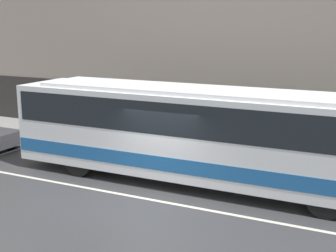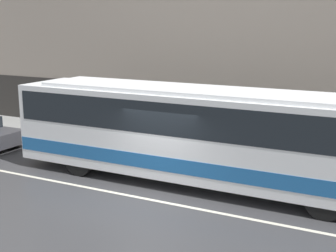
{
  "view_description": "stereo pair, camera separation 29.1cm",
  "coord_description": "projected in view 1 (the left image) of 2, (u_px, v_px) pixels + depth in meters",
  "views": [
    {
      "loc": [
        6.14,
        -11.37,
        5.09
      ],
      "look_at": [
        -0.35,
        1.96,
        1.78
      ],
      "focal_mm": 50.0,
      "sensor_mm": 36.0,
      "label": 1
    },
    {
      "loc": [
        6.4,
        -11.24,
        5.09
      ],
      "look_at": [
        -0.35,
        1.96,
        1.78
      ],
      "focal_mm": 50.0,
      "sensor_mm": 36.0,
      "label": 2
    }
  ],
  "objects": [
    {
      "name": "ground_plane",
      "position": [
        149.0,
        199.0,
        13.71
      ],
      "size": [
        60.0,
        60.0,
        0.0
      ],
      "primitive_type": "plane",
      "color": "#38383A"
    },
    {
      "name": "sidewalk",
      "position": [
        214.0,
        152.0,
        18.45
      ],
      "size": [
        60.0,
        2.83,
        0.15
      ],
      "color": "gray",
      "rests_on": "ground_plane"
    },
    {
      "name": "building_facade",
      "position": [
        230.0,
        36.0,
        18.84
      ],
      "size": [
        60.0,
        0.35,
        9.41
      ],
      "color": "gray",
      "rests_on": "ground_plane"
    },
    {
      "name": "transit_bus",
      "position": [
        190.0,
        130.0,
        14.87
      ],
      "size": [
        12.0,
        2.5,
        3.08
      ],
      "color": "white",
      "rests_on": "ground_plane"
    },
    {
      "name": "lane_stripe",
      "position": [
        149.0,
        199.0,
        13.71
      ],
      "size": [
        54.0,
        0.14,
        0.01
      ],
      "color": "beige",
      "rests_on": "ground_plane"
    }
  ]
}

